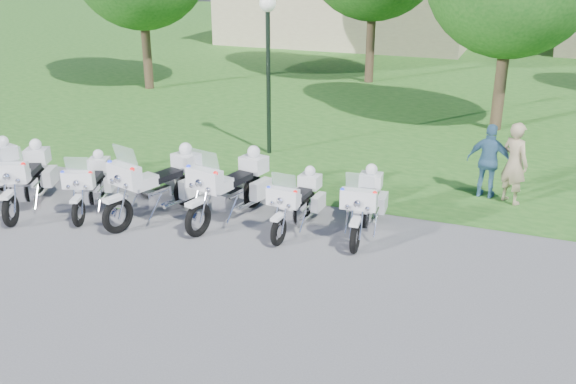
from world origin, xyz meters
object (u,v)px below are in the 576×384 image
(motorcycle_4, at_px, (231,187))
(bystander_c, at_px, (489,162))
(motorcycle_6, at_px, (365,204))
(motorcycle_3, at_px, (158,184))
(motorcycle_5, at_px, (297,202))
(bystander_a, at_px, (514,163))
(motorcycle_1, at_px, (26,178))
(lamp_post, at_px, (268,36))
(motorcycle_2, at_px, (91,184))

(motorcycle_4, distance_m, bystander_c, 5.91)
(motorcycle_6, bearing_deg, motorcycle_3, 4.97)
(bystander_c, bearing_deg, motorcycle_6, 62.34)
(motorcycle_5, bearing_deg, motorcycle_6, -164.06)
(motorcycle_5, height_order, bystander_a, bystander_a)
(motorcycle_1, distance_m, bystander_a, 10.78)
(lamp_post, xyz_separation_m, bystander_a, (6.52, -1.40, -2.29))
(motorcycle_1, distance_m, motorcycle_2, 1.45)
(motorcycle_6, relative_size, bystander_c, 1.31)
(motorcycle_1, relative_size, bystander_c, 1.35)
(motorcycle_4, bearing_deg, bystander_c, -133.92)
(motorcycle_2, relative_size, bystander_c, 1.19)
(motorcycle_2, relative_size, motorcycle_3, 0.80)
(motorcycle_1, height_order, lamp_post, lamp_post)
(motorcycle_5, distance_m, bystander_a, 5.06)
(motorcycle_1, height_order, motorcycle_3, motorcycle_3)
(motorcycle_4, height_order, bystander_c, bystander_c)
(motorcycle_4, relative_size, motorcycle_6, 1.13)
(motorcycle_1, xyz_separation_m, motorcycle_4, (4.47, 1.07, 0.03))
(motorcycle_4, relative_size, bystander_c, 1.47)
(motorcycle_1, xyz_separation_m, lamp_post, (3.40, 5.60, 2.53))
(motorcycle_1, relative_size, motorcycle_4, 0.91)
(motorcycle_4, bearing_deg, motorcycle_2, 24.71)
(motorcycle_5, bearing_deg, motorcycle_4, 4.63)
(bystander_a, relative_size, bystander_c, 1.08)
(motorcycle_5, relative_size, bystander_a, 1.13)
(motorcycle_5, distance_m, motorcycle_6, 1.36)
(motorcycle_6, distance_m, lamp_post, 6.26)
(motorcycle_3, distance_m, bystander_c, 7.41)
(motorcycle_4, distance_m, lamp_post, 5.28)
(bystander_c, bearing_deg, motorcycle_3, 38.04)
(motorcycle_2, relative_size, motorcycle_4, 0.81)
(lamp_post, bearing_deg, motorcycle_4, -76.79)
(motorcycle_1, bearing_deg, lamp_post, -143.43)
(motorcycle_1, xyz_separation_m, motorcycle_3, (2.97, 0.63, 0.05))
(motorcycle_6, relative_size, lamp_post, 0.53)
(motorcycle_4, relative_size, lamp_post, 0.59)
(bystander_a, bearing_deg, motorcycle_5, 75.37)
(motorcycle_3, xyz_separation_m, motorcycle_6, (4.30, 0.76, -0.10))
(motorcycle_1, bearing_deg, motorcycle_5, 168.39)
(motorcycle_2, xyz_separation_m, motorcycle_5, (4.55, 0.70, -0.01))
(motorcycle_2, height_order, bystander_c, bystander_c)
(motorcycle_2, bearing_deg, motorcycle_3, 169.02)
(lamp_post, height_order, bystander_a, lamp_post)
(motorcycle_2, height_order, motorcycle_4, motorcycle_4)
(motorcycle_5, xyz_separation_m, bystander_a, (3.99, 3.10, 0.34))
(motorcycle_5, relative_size, lamp_post, 0.49)
(motorcycle_1, relative_size, motorcycle_2, 1.13)
(motorcycle_5, bearing_deg, lamp_post, -57.15)
(motorcycle_2, bearing_deg, bystander_a, -175.39)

